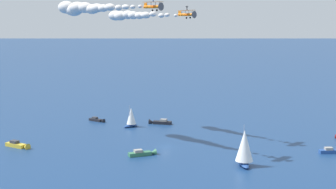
% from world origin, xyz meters
% --- Properties ---
extents(ground_plane, '(2000.00, 2000.00, 0.00)m').
position_xyz_m(ground_plane, '(0.00, 0.00, 0.00)').
color(ground_plane, navy).
extents(motorboat_near_centre, '(3.66, 9.09, 2.57)m').
position_xyz_m(motorboat_near_centre, '(-34.48, -5.23, 0.69)').
color(motorboat_near_centre, black).
rests_on(motorboat_near_centre, ground_plane).
extents(motorboat_far_port, '(5.61, 8.56, 2.45)m').
position_xyz_m(motorboat_far_port, '(10.29, -5.82, 0.66)').
color(motorboat_far_port, '#33704C').
rests_on(motorboat_far_port, ground_plane).
extents(sailboat_inshore, '(9.13, 5.43, 11.48)m').
position_xyz_m(sailboat_inshore, '(19.06, 23.31, 5.24)').
color(sailboat_inshore, '#23478C').
rests_on(sailboat_inshore, ground_plane).
extents(motorboat_offshore, '(5.31, 7.22, 2.11)m').
position_xyz_m(motorboat_offshore, '(-37.42, -30.10, 0.57)').
color(motorboat_offshore, black).
rests_on(motorboat_offshore, ground_plane).
extents(motorboat_trailing, '(6.17, 9.17, 2.64)m').
position_xyz_m(motorboat_trailing, '(4.15, -46.49, 0.71)').
color(motorboat_trailing, gold).
rests_on(motorboat_trailing, ground_plane).
extents(sailboat_ahead, '(5.83, 5.81, 8.29)m').
position_xyz_m(sailboat_ahead, '(-28.40, -15.28, 3.79)').
color(sailboat_ahead, '#23478C').
rests_on(sailboat_ahead, ground_plane).
extents(motorboat_outer_ring_a, '(3.08, 8.23, 2.33)m').
position_xyz_m(motorboat_outer_ring_a, '(3.54, 51.54, 0.63)').
color(motorboat_outer_ring_a, '#23478C').
rests_on(motorboat_outer_ring_a, ground_plane).
extents(biplane_lead, '(6.49, 6.72, 3.58)m').
position_xyz_m(biplane_lead, '(-7.48, 6.30, 41.85)').
color(biplane_lead, orange).
extents(wingwalker_lead, '(1.23, 1.00, 1.53)m').
position_xyz_m(wingwalker_lead, '(-7.41, 6.26, 44.00)').
color(wingwalker_lead, black).
extents(smoke_trail_lead, '(23.25, 27.99, 3.74)m').
position_xyz_m(smoke_trail_lead, '(-25.17, -15.72, 41.58)').
color(smoke_trail_lead, silver).
extents(biplane_wingman, '(6.49, 6.72, 3.58)m').
position_xyz_m(biplane_wingman, '(10.36, -2.69, 43.96)').
color(biplane_wingman, orange).
extents(smoke_trail_wingman, '(27.94, 33.53, 5.26)m').
position_xyz_m(smoke_trail_wingman, '(-10.59, -28.84, 43.85)').
color(smoke_trail_wingman, silver).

